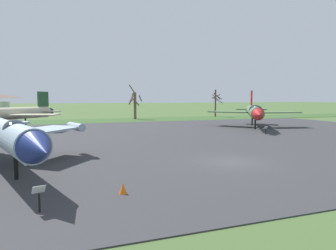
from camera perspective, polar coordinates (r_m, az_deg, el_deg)
ground_plane at (r=21.44m, az=11.78°, el=-6.95°), size 600.00×600.00×0.00m
asphalt_apron at (r=33.83m, az=-0.63°, el=-2.43°), size 76.03×46.13×0.05m
grass_verge_strip at (r=61.89m, az=-9.56°, el=0.88°), size 136.03×12.00×0.06m
jet_fighter_front_left at (r=20.88m, az=-28.59°, el=-1.22°), size 11.72×16.31×5.35m
info_placard_front_left at (r=12.80m, az=-23.28°, el=-12.26°), size 0.53×0.40×1.12m
jet_fighter_front_right at (r=45.94m, az=-28.70°, el=1.93°), size 13.92×14.02×5.50m
jet_fighter_rear_center at (r=47.17m, az=16.03°, el=2.49°), size 12.80×16.27×5.81m
info_placard_rear_center at (r=38.31m, az=18.05°, el=-0.81°), size 0.64×0.37×1.07m
bare_tree_left_of_center at (r=64.71m, az=-6.35°, el=4.14°), size 3.15×3.12×7.39m
bare_tree_center at (r=74.06m, az=9.05°, el=4.39°), size 3.06×3.11×6.62m
traffic_cone at (r=14.24m, az=-8.55°, el=-11.88°), size 0.39×0.39×0.56m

